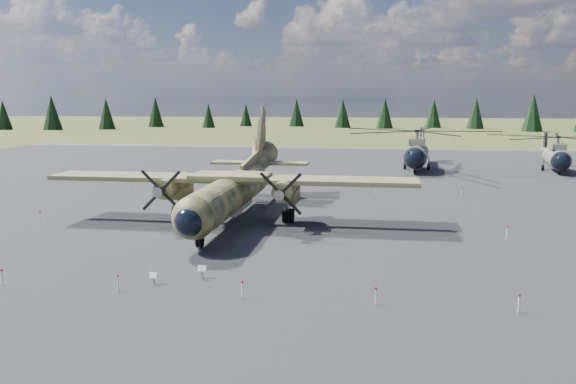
# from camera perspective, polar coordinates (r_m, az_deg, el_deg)

# --- Properties ---
(ground) EXTENTS (500.00, 500.00, 0.00)m
(ground) POSITION_cam_1_polar(r_m,az_deg,el_deg) (39.20, -2.97, -3.86)
(ground) COLOR brown
(ground) RESTS_ON ground
(apron) EXTENTS (120.00, 120.00, 0.04)m
(apron) POSITION_cam_1_polar(r_m,az_deg,el_deg) (48.83, -0.61, -1.21)
(apron) COLOR #535458
(apron) RESTS_ON ground
(transport_plane) EXTENTS (27.14, 24.73, 8.99)m
(transport_plane) POSITION_cam_1_polar(r_m,az_deg,el_deg) (42.42, -5.51, 0.68)
(transport_plane) COLOR #33371D
(transport_plane) RESTS_ON ground
(helicopter_near) EXTENTS (22.90, 25.33, 5.24)m
(helicopter_near) POSITION_cam_1_polar(r_m,az_deg,el_deg) (72.76, 12.99, 5.00)
(helicopter_near) COLOR slate
(helicopter_near) RESTS_ON ground
(helicopter_mid) EXTENTS (19.86, 21.91, 4.52)m
(helicopter_mid) POSITION_cam_1_polar(r_m,az_deg,el_deg) (77.39, 25.64, 4.19)
(helicopter_mid) COLOR slate
(helicopter_mid) RESTS_ON ground
(info_placard_left) EXTENTS (0.43, 0.25, 0.63)m
(info_placard_left) POSITION_cam_1_polar(r_m,az_deg,el_deg) (28.49, -13.51, -8.34)
(info_placard_left) COLOR gray
(info_placard_left) RESTS_ON ground
(info_placard_right) EXTENTS (0.45, 0.21, 0.70)m
(info_placard_right) POSITION_cam_1_polar(r_m,az_deg,el_deg) (28.96, -8.72, -7.81)
(info_placard_right) COLOR gray
(info_placard_right) RESTS_ON ground
(barrier_fence) EXTENTS (33.12, 29.62, 0.85)m
(barrier_fence) POSITION_cam_1_polar(r_m,az_deg,el_deg) (39.11, -3.66, -3.14)
(barrier_fence) COLOR white
(barrier_fence) RESTS_ON ground
(treeline) EXTENTS (313.37, 309.03, 10.97)m
(treeline) POSITION_cam_1_polar(r_m,az_deg,el_deg) (39.93, -18.37, 2.92)
(treeline) COLOR black
(treeline) RESTS_ON ground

